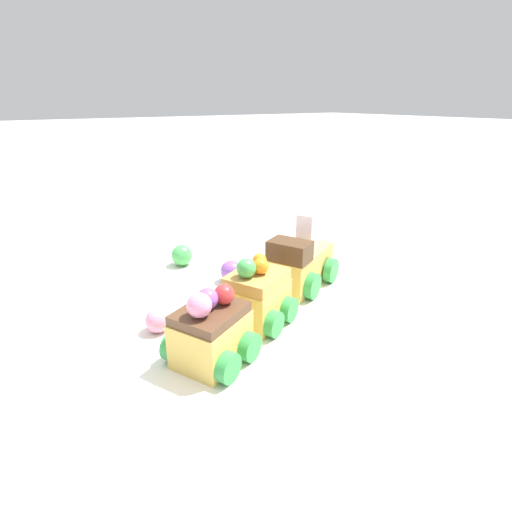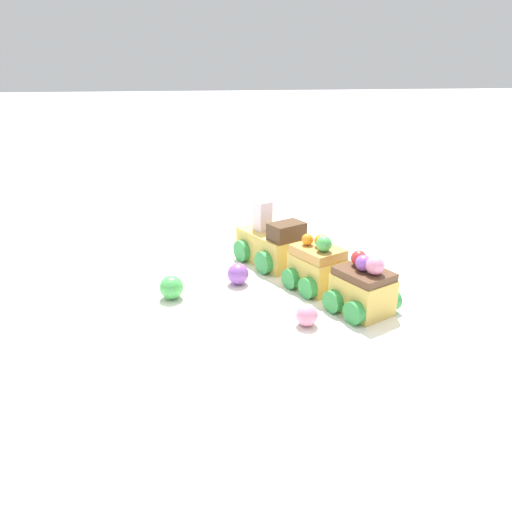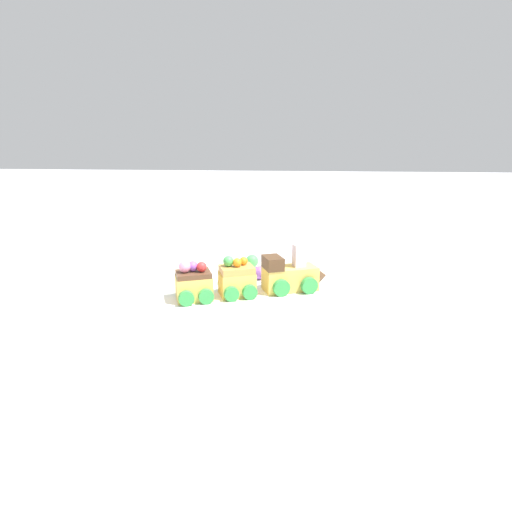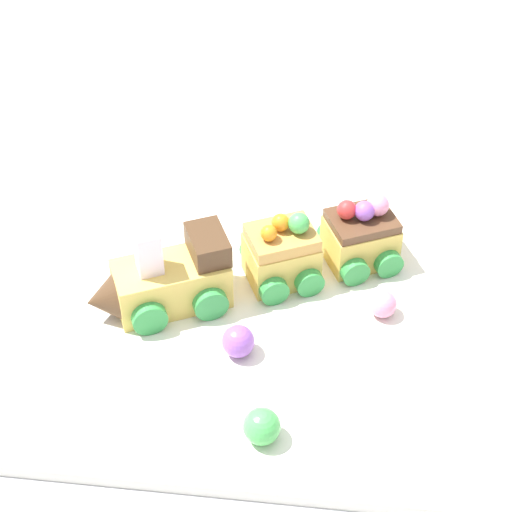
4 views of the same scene
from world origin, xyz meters
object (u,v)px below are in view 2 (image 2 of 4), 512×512
object	(u,v)px
cake_car_caramel	(317,267)
gumball_pink	(307,315)
cake_car_chocolate	(363,289)
gumball_green	(171,287)
cake_train_locomotive	(267,244)
gumball_purple	(238,274)

from	to	relation	value
cake_car_caramel	gumball_pink	world-z (taller)	cake_car_caramel
cake_car_chocolate	gumball_green	distance (m)	0.22
cake_train_locomotive	cake_car_chocolate	world-z (taller)	cake_train_locomotive
gumball_pink	cake_train_locomotive	bearing A→B (deg)	2.53
cake_train_locomotive	gumball_green	distance (m)	0.16
cake_train_locomotive	gumball_pink	bearing A→B (deg)	157.55
gumball_purple	cake_car_chocolate	bearing A→B (deg)	-126.85
cake_car_caramel	gumball_green	xyz separation A→B (m)	(-0.00, 0.18, -0.01)
cake_car_caramel	gumball_green	size ratio (longest dim) A/B	2.97
gumball_pink	gumball_green	size ratio (longest dim) A/B	0.84
cake_car_caramel	cake_car_chocolate	size ratio (longest dim) A/B	1.00
gumball_green	cake_train_locomotive	bearing A→B (deg)	-53.17
gumball_green	cake_car_caramel	bearing A→B (deg)	-89.50
cake_train_locomotive	gumball_purple	distance (m)	0.09
cake_car_chocolate	gumball_purple	distance (m)	0.16
cake_train_locomotive	cake_car_caramel	xyz separation A→B (m)	(-0.10, -0.04, 0.00)
cake_train_locomotive	cake_car_chocolate	bearing A→B (deg)	-179.97
gumball_purple	cake_car_caramel	bearing A→B (deg)	-105.49
gumball_green	gumball_pink	bearing A→B (deg)	-122.43
gumball_pink	gumball_green	xyz separation A→B (m)	(0.09, 0.14, 0.00)
gumball_purple	cake_train_locomotive	bearing A→B (deg)	-34.86
gumball_pink	cake_car_chocolate	bearing A→B (deg)	-72.66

